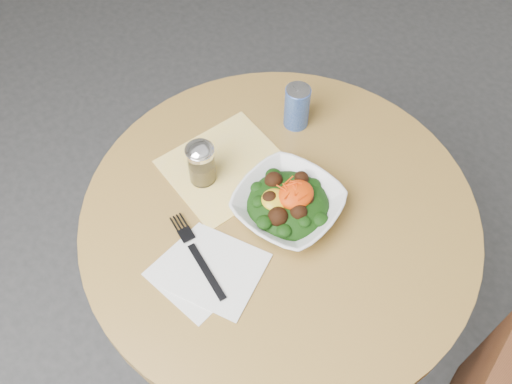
{
  "coord_description": "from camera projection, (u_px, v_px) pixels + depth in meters",
  "views": [
    {
      "loc": [
        -0.47,
        -0.5,
        1.84
      ],
      "look_at": [
        -0.03,
        0.05,
        0.81
      ],
      "focal_mm": 40.0,
      "sensor_mm": 36.0,
      "label": 1
    }
  ],
  "objects": [
    {
      "name": "ground",
      "position": [
        272.0,
        333.0,
        1.9
      ],
      "size": [
        6.0,
        6.0,
        0.0
      ],
      "primitive_type": "plane",
      "color": "#313134",
      "rests_on": "ground"
    },
    {
      "name": "table",
      "position": [
        277.0,
        255.0,
        1.45
      ],
      "size": [
        0.9,
        0.9,
        0.75
      ],
      "color": "black",
      "rests_on": "ground"
    },
    {
      "name": "cloth_napkin",
      "position": [
        227.0,
        167.0,
        1.35
      ],
      "size": [
        0.27,
        0.25,
        0.0
      ],
      "primitive_type": "cube",
      "rotation": [
        0.0,
        0.0,
        -0.03
      ],
      "color": "yellow",
      "rests_on": "table"
    },
    {
      "name": "paper_napkins",
      "position": [
        209.0,
        271.0,
        1.2
      ],
      "size": [
        0.24,
        0.24,
        0.0
      ],
      "color": "silver",
      "rests_on": "table"
    },
    {
      "name": "salad_bowl",
      "position": [
        288.0,
        204.0,
        1.26
      ],
      "size": [
        0.27,
        0.27,
        0.08
      ],
      "color": "silver",
      "rests_on": "table"
    },
    {
      "name": "fork",
      "position": [
        196.0,
        253.0,
        1.22
      ],
      "size": [
        0.06,
        0.23,
        0.0
      ],
      "color": "black",
      "rests_on": "table"
    },
    {
      "name": "spice_shaker",
      "position": [
        201.0,
        163.0,
        1.29
      ],
      "size": [
        0.07,
        0.07,
        0.12
      ],
      "color": "silver",
      "rests_on": "table"
    },
    {
      "name": "beverage_can",
      "position": [
        297.0,
        107.0,
        1.39
      ],
      "size": [
        0.06,
        0.06,
        0.12
      ],
      "color": "navy",
      "rests_on": "table"
    }
  ]
}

